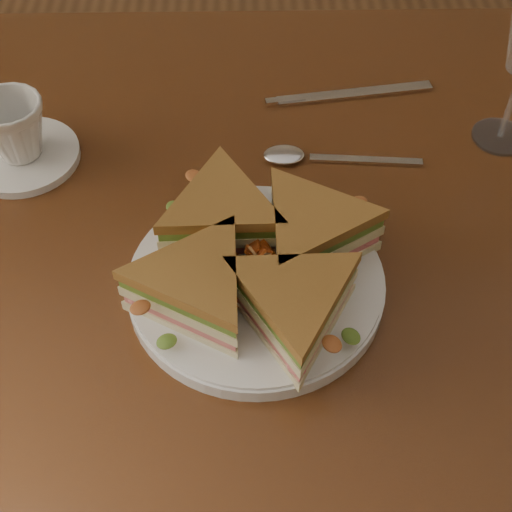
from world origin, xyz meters
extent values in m
plane|color=brown|center=(0.00, 0.00, 0.00)|extent=(6.00, 6.00, 0.00)
cube|color=#3A1C0D|center=(0.00, 0.00, 0.73)|extent=(1.20, 0.80, 0.04)
cylinder|color=white|center=(0.01, -0.10, 0.76)|extent=(0.25, 0.25, 0.02)
cube|color=silver|center=(0.14, 0.08, 0.75)|extent=(0.13, 0.02, 0.00)
ellipsoid|color=silver|center=(0.05, 0.09, 0.76)|extent=(0.05, 0.03, 0.01)
cube|color=silver|center=(0.14, 0.20, 0.75)|extent=(0.20, 0.05, 0.00)
cube|color=silver|center=(0.05, 0.19, 0.75)|extent=(0.05, 0.02, 0.00)
cylinder|color=white|center=(0.31, 0.12, 0.75)|extent=(0.07, 0.07, 0.00)
cylinder|color=white|center=(0.31, 0.12, 0.80)|extent=(0.01, 0.01, 0.10)
cylinder|color=white|center=(-0.25, 0.09, 0.76)|extent=(0.13, 0.13, 0.01)
imported|color=white|center=(-0.25, 0.09, 0.80)|extent=(0.10, 0.10, 0.07)
camera|label=1|loc=(0.00, -0.53, 1.32)|focal=50.00mm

